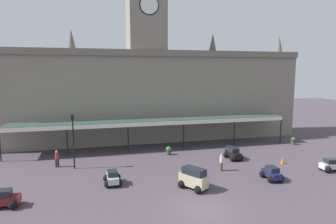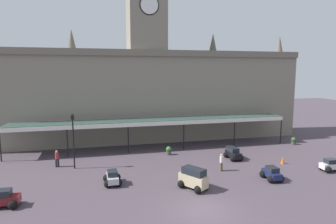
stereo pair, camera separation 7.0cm
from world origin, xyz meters
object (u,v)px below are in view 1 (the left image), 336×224
object	(u,v)px
car_black_estate	(233,154)
pedestrian_beside_cars	(221,162)
car_white_sedan	(331,166)
car_maroon_estate	(2,200)
victorian_lamppost	(73,135)
planter_by_canopy	(169,151)
car_silver_sedan	(113,178)
car_navy_sedan	(272,174)
pedestrian_crossing_forecourt	(57,158)
planter_near_kerb	(293,141)
car_beige_van	(194,179)
traffic_cone	(283,160)

from	to	relation	value
car_black_estate	pedestrian_beside_cars	size ratio (longest dim) A/B	1.36
car_white_sedan	car_maroon_estate	size ratio (longest dim) A/B	0.93
car_black_estate	car_maroon_estate	world-z (taller)	same
victorian_lamppost	planter_by_canopy	distance (m)	10.73
car_silver_sedan	car_navy_sedan	xyz separation A→B (m)	(13.54, -2.34, 0.00)
victorian_lamppost	pedestrian_crossing_forecourt	bearing A→B (deg)	151.31
pedestrian_crossing_forecourt	victorian_lamppost	distance (m)	3.09
car_black_estate	car_navy_sedan	distance (m)	6.47
car_black_estate	car_maroon_estate	bearing A→B (deg)	-162.40
car_white_sedan	car_silver_sedan	bearing A→B (deg)	175.22
pedestrian_beside_cars	car_maroon_estate	bearing A→B (deg)	-169.37
pedestrian_beside_cars	planter_near_kerb	size ratio (longest dim) A/B	1.74
car_silver_sedan	planter_near_kerb	world-z (taller)	car_silver_sedan
car_white_sedan	victorian_lamppost	world-z (taller)	victorian_lamppost
car_silver_sedan	victorian_lamppost	distance (m)	6.63
car_white_sedan	pedestrian_crossing_forecourt	bearing A→B (deg)	163.32
car_silver_sedan	planter_near_kerb	bearing A→B (deg)	18.86
car_beige_van	car_white_sedan	world-z (taller)	car_beige_van
car_white_sedan	traffic_cone	world-z (taller)	car_white_sedan
victorian_lamppost	planter_near_kerb	xyz separation A→B (m)	(26.84, 3.05, -2.83)
car_white_sedan	car_black_estate	bearing A→B (deg)	141.41
planter_by_canopy	planter_near_kerb	distance (m)	16.80
car_maroon_estate	planter_near_kerb	size ratio (longest dim) A/B	2.37
victorian_lamppost	traffic_cone	xyz separation A→B (m)	(20.60, -3.60, -2.95)
pedestrian_crossing_forecourt	planter_near_kerb	size ratio (longest dim) A/B	1.74
pedestrian_crossing_forecourt	planter_by_canopy	world-z (taller)	pedestrian_crossing_forecourt
traffic_cone	planter_by_canopy	bearing A→B (deg)	150.32
car_white_sedan	pedestrian_beside_cars	distance (m)	10.42
car_maroon_estate	planter_by_canopy	xyz separation A→B (m)	(14.45, 9.88, -0.07)
car_silver_sedan	car_navy_sedan	world-z (taller)	same
car_black_estate	traffic_cone	distance (m)	5.01
planter_by_canopy	car_beige_van	bearing A→B (deg)	-92.67
car_navy_sedan	planter_near_kerb	distance (m)	14.38
planter_by_canopy	car_black_estate	bearing A→B (deg)	-27.32
pedestrian_beside_cars	victorian_lamppost	size ratio (longest dim) A/B	0.31
car_black_estate	pedestrian_beside_cars	xyz separation A→B (m)	(-2.81, -3.22, 0.34)
car_black_estate	planter_by_canopy	xyz separation A→B (m)	(-6.35, 3.28, -0.07)
car_white_sedan	car_navy_sedan	distance (m)	6.83
car_black_estate	planter_near_kerb	distance (m)	11.15
traffic_cone	planter_by_canopy	world-z (taller)	planter_by_canopy
car_silver_sedan	car_white_sedan	size ratio (longest dim) A/B	0.98
car_black_estate	traffic_cone	world-z (taller)	car_black_estate
planter_by_canopy	car_maroon_estate	bearing A→B (deg)	-145.65
pedestrian_beside_cars	traffic_cone	bearing A→B (deg)	4.01
car_navy_sedan	planter_near_kerb	world-z (taller)	car_navy_sedan
victorian_lamppost	planter_by_canopy	xyz separation A→B (m)	(10.06, 2.41, -2.83)
car_silver_sedan	car_beige_van	bearing A→B (deg)	-22.80
pedestrian_crossing_forecourt	planter_near_kerb	bearing A→B (deg)	4.26
car_navy_sedan	car_maroon_estate	xyz separation A→B (m)	(-21.27, -0.15, 0.06)
car_beige_van	pedestrian_beside_cars	bearing A→B (deg)	41.28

